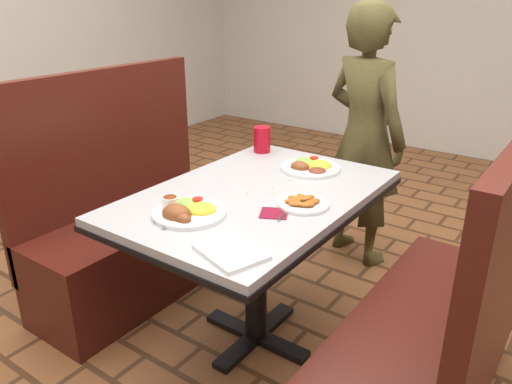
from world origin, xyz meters
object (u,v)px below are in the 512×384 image
far_dinner_plate (311,164)px  plantain_plate (303,203)px  booth_bench_left (135,232)px  near_dinner_plate (187,208)px  booth_bench_right (434,347)px  red_tumbler (262,139)px  diner_person (364,137)px  dining_table (256,213)px

far_dinner_plate → plantain_plate: far_dinner_plate is taller
plantain_plate → booth_bench_left: bearing=179.4°
near_dinner_plate → booth_bench_left: bearing=154.9°
booth_bench_left → plantain_plate: 1.12m
booth_bench_left → booth_bench_right: (1.60, 0.00, 0.00)m
booth_bench_left → plantain_plate: booth_bench_left is taller
near_dinner_plate → red_tumbler: 0.85m
booth_bench_left → booth_bench_right: size_ratio=1.00×
booth_bench_right → plantain_plate: booth_bench_right is taller
near_dinner_plate → diner_person: bearing=86.1°
diner_person → plantain_plate: diner_person is taller
booth_bench_right → far_dinner_plate: booth_bench_right is taller
booth_bench_right → red_tumbler: bearing=156.5°
near_dinner_plate → far_dinner_plate: bearing=80.5°
near_dinner_plate → dining_table: bearing=77.7°
dining_table → plantain_plate: plantain_plate is taller
far_dinner_plate → red_tumbler: size_ratio=2.09×
near_dinner_plate → plantain_plate: 0.45m
near_dinner_plate → plantain_plate: near_dinner_plate is taller
plantain_plate → near_dinner_plate: bearing=-133.2°
diner_person → red_tumbler: diner_person is taller
dining_table → red_tumbler: (-0.30, 0.48, 0.16)m
diner_person → near_dinner_plate: 1.39m
dining_table → diner_person: (0.02, 1.05, 0.10)m
dining_table → red_tumbler: bearing=122.3°
dining_table → diner_person: size_ratio=0.81×
far_dinner_plate → plantain_plate: size_ratio=1.37×
booth_bench_left → red_tumbler: booth_bench_left is taller
red_tumbler → booth_bench_right: bearing=-23.5°
diner_person → dining_table: bearing=106.9°
booth_bench_right → far_dinner_plate: 0.95m
diner_person → red_tumbler: bearing=78.3°
dining_table → red_tumbler: size_ratio=9.18×
plantain_plate → red_tumbler: red_tumbler is taller
far_dinner_plate → dining_table: bearing=-97.0°
booth_bench_right → booth_bench_left: bearing=180.0°
dining_table → plantain_plate: bearing=-2.5°
near_dinner_plate → red_tumbler: size_ratio=2.09×
booth_bench_left → near_dinner_plate: (0.72, -0.34, 0.45)m
dining_table → near_dinner_plate: size_ratio=4.40×
dining_table → booth_bench_left: booth_bench_left is taller
booth_bench_right → diner_person: (-0.78, 1.05, 0.42)m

